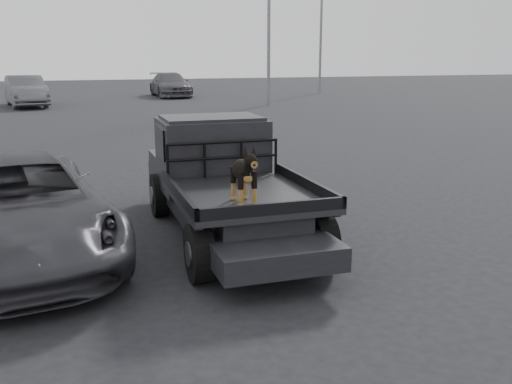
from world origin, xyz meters
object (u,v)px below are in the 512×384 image
object	(u,v)px
dog	(243,175)
distant_car_b	(170,85)
distant_car_a	(26,91)
flatbed_ute	(227,208)
parked_suv	(16,208)

from	to	relation	value
dog	distant_car_b	size ratio (longest dim) A/B	0.14
dog	distant_car_a	size ratio (longest dim) A/B	0.15
flatbed_ute	dog	bearing A→B (deg)	-96.83
distant_car_a	dog	bearing A→B (deg)	-91.63
distant_car_b	distant_car_a	bearing A→B (deg)	-151.08
flatbed_ute	distant_car_a	world-z (taller)	distant_car_a
distant_car_b	flatbed_ute	bearing A→B (deg)	-99.01
dog	distant_car_a	bearing A→B (deg)	98.86
flatbed_ute	distant_car_b	xyz separation A→B (m)	(4.43, 30.60, 0.33)
dog	distant_car_a	distance (m)	27.36
flatbed_ute	parked_suv	size ratio (longest dim) A/B	1.05
dog	parked_suv	xyz separation A→B (m)	(-2.89, 1.46, -0.58)
parked_suv	distant_car_b	bearing A→B (deg)	66.90
dog	distant_car_b	distance (m)	32.39
distant_car_a	parked_suv	bearing A→B (deg)	-97.53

